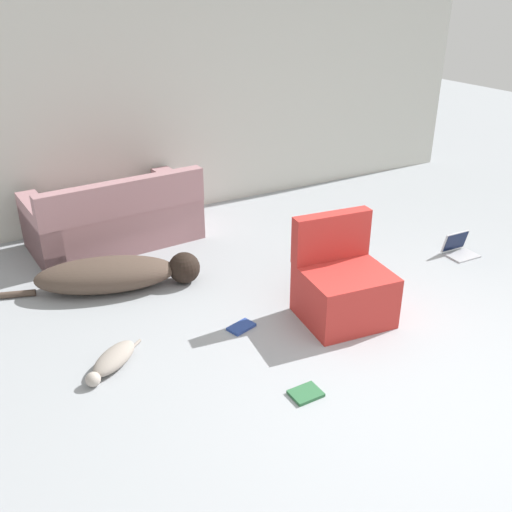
% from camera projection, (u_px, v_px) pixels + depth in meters
% --- Properties ---
extents(ground_plane, '(20.00, 20.00, 0.00)m').
position_uv_depth(ground_plane, '(440.00, 401.00, 3.77)').
color(ground_plane, '#999EA3').
extents(wall_back, '(7.80, 0.06, 2.53)m').
position_uv_depth(wall_back, '(188.00, 101.00, 6.44)').
color(wall_back, beige).
rests_on(wall_back, ground_plane).
extents(couch, '(1.74, 1.01, 0.78)m').
position_uv_depth(couch, '(115.00, 219.00, 5.91)').
color(couch, '#A3757A').
rests_on(couch, ground_plane).
extents(dog, '(1.73, 0.85, 0.29)m').
position_uv_depth(dog, '(115.00, 274.00, 5.08)').
color(dog, '#4C3D33').
rests_on(dog, ground_plane).
extents(cat, '(0.53, 0.44, 0.13)m').
position_uv_depth(cat, '(112.00, 360.00, 4.07)').
color(cat, gray).
rests_on(cat, ground_plane).
extents(laptop_open, '(0.31, 0.27, 0.22)m').
position_uv_depth(laptop_open, '(458.00, 247.00, 5.75)').
color(laptop_open, '#B7B7BC').
rests_on(laptop_open, ground_plane).
extents(book_green, '(0.21, 0.17, 0.02)m').
position_uv_depth(book_green, '(306.00, 394.00, 3.82)').
color(book_green, '#2D663D').
rests_on(book_green, ground_plane).
extents(book_blue, '(0.24, 0.19, 0.02)m').
position_uv_depth(book_blue, '(241.00, 327.00, 4.55)').
color(book_blue, '#28428E').
rests_on(book_blue, ground_plane).
extents(side_chair, '(0.74, 0.69, 0.83)m').
position_uv_depth(side_chair, '(342.00, 286.00, 4.60)').
color(side_chair, '#B72D28').
rests_on(side_chair, ground_plane).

